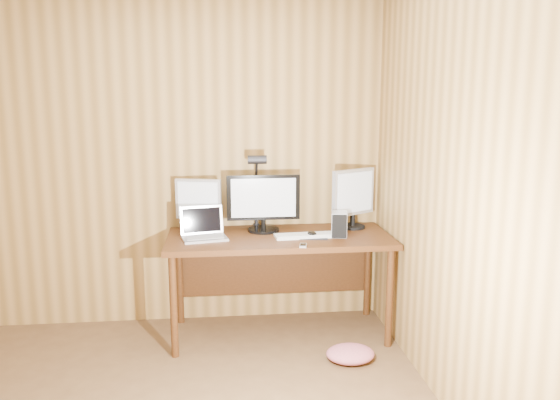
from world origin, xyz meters
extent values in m
plane|color=olive|center=(0.00, 2.00, 1.25)|extent=(4.00, 0.00, 4.00)
plane|color=olive|center=(1.75, 0.00, 1.25)|extent=(0.00, 4.00, 4.00)
cube|color=#43230E|center=(0.93, 1.63, 0.73)|extent=(1.60, 0.70, 0.04)
cube|color=#43230E|center=(0.93, 1.95, 0.45)|extent=(1.48, 0.02, 0.51)
cylinder|color=#43230E|center=(0.19, 1.34, 0.35)|extent=(0.05, 0.05, 0.71)
cylinder|color=#43230E|center=(0.19, 1.92, 0.35)|extent=(0.05, 0.05, 0.71)
cylinder|color=#43230E|center=(1.67, 1.34, 0.35)|extent=(0.05, 0.05, 0.71)
cylinder|color=#43230E|center=(1.67, 1.92, 0.35)|extent=(0.05, 0.05, 0.71)
cylinder|color=black|center=(0.83, 1.78, 0.76)|extent=(0.23, 0.23, 0.02)
cylinder|color=black|center=(0.83, 1.78, 0.80)|extent=(0.04, 0.04, 0.07)
cube|color=black|center=(0.83, 1.78, 1.00)|extent=(0.54, 0.04, 0.33)
cube|color=silver|center=(0.83, 1.76, 1.00)|extent=(0.47, 0.01, 0.29)
cylinder|color=black|center=(0.35, 1.85, 0.76)|extent=(0.16, 0.16, 0.02)
cylinder|color=black|center=(0.35, 1.85, 0.81)|extent=(0.03, 0.03, 0.07)
cube|color=#BAB9BE|center=(0.35, 1.85, 0.99)|extent=(0.34, 0.11, 0.30)
cube|color=silver|center=(0.35, 1.83, 0.99)|extent=(0.29, 0.08, 0.26)
cylinder|color=black|center=(1.51, 1.81, 0.76)|extent=(0.19, 0.19, 0.02)
cylinder|color=black|center=(1.51, 1.81, 0.81)|extent=(0.04, 0.04, 0.08)
cube|color=#BAB9BE|center=(1.51, 1.81, 1.03)|extent=(0.36, 0.24, 0.35)
cube|color=silver|center=(1.52, 1.79, 1.03)|extent=(0.30, 0.18, 0.30)
cube|color=silver|center=(0.40, 1.58, 0.76)|extent=(0.34, 0.27, 0.02)
cube|color=silver|center=(0.38, 1.69, 0.87)|extent=(0.31, 0.11, 0.20)
cube|color=black|center=(0.38, 1.69, 0.87)|extent=(0.27, 0.09, 0.17)
cube|color=#B2B2B7|center=(0.40, 1.58, 0.77)|extent=(0.28, 0.18, 0.00)
cube|color=white|center=(1.12, 1.57, 0.76)|extent=(0.47, 0.18, 0.02)
cube|color=white|center=(1.12, 1.57, 0.77)|extent=(0.44, 0.15, 0.00)
cube|color=black|center=(1.16, 1.57, 0.75)|extent=(0.25, 0.21, 0.00)
ellipsoid|color=black|center=(1.16, 1.57, 0.77)|extent=(0.08, 0.12, 0.04)
cube|color=silver|center=(1.36, 1.58, 0.84)|extent=(0.14, 0.17, 0.17)
cube|color=black|center=(1.34, 1.50, 0.84)|extent=(0.10, 0.03, 0.17)
cube|color=silver|center=(1.06, 1.33, 0.76)|extent=(0.06, 0.10, 0.01)
cube|color=black|center=(1.06, 1.33, 0.76)|extent=(0.05, 0.06, 0.00)
cylinder|color=black|center=(1.41, 1.78, 0.80)|extent=(0.05, 0.05, 0.11)
cube|color=black|center=(0.79, 1.94, 0.74)|extent=(0.05, 0.06, 0.06)
cylinder|color=black|center=(0.79, 1.94, 0.94)|extent=(0.03, 0.03, 0.39)
sphere|color=black|center=(0.79, 1.94, 1.14)|extent=(0.04, 0.04, 0.04)
cylinder|color=black|center=(0.79, 1.88, 1.21)|extent=(0.02, 0.13, 0.16)
cylinder|color=black|center=(0.79, 1.80, 1.28)|extent=(0.14, 0.06, 0.06)
camera|label=1|loc=(0.52, -2.16, 1.72)|focal=35.00mm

